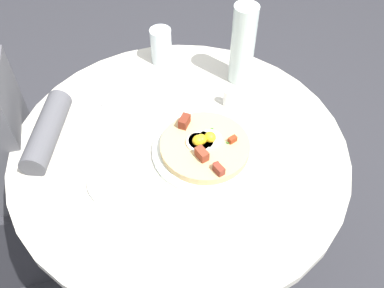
{
  "coord_description": "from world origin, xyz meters",
  "views": [
    {
      "loc": [
        -0.14,
        -0.75,
        1.62
      ],
      "look_at": [
        0.03,
        -0.02,
        0.76
      ],
      "focal_mm": 39.68,
      "sensor_mm": 36.0,
      "label": 1
    }
  ],
  "objects": [
    {
      "name": "fork",
      "position": [
        -0.14,
        0.13,
        0.75
      ],
      "size": [
        0.11,
        0.16,
        0.0
      ],
      "primitive_type": "cube",
      "rotation": [
        0.0,
        0.0,
        2.17
      ],
      "color": "silver",
      "rests_on": "napkin"
    },
    {
      "name": "water_glass",
      "position": [
        0.02,
        0.38,
        0.8
      ],
      "size": [
        0.07,
        0.07,
        0.12
      ],
      "primitive_type": "cylinder",
      "color": "silver",
      "rests_on": "dining_table"
    },
    {
      "name": "napkin",
      "position": [
        -0.15,
        0.12,
        0.74
      ],
      "size": [
        0.21,
        0.22,
        0.0
      ],
      "primitive_type": "cube",
      "rotation": [
        0.0,
        0.0,
        2.17
      ],
      "color": "white",
      "rests_on": "dining_table"
    },
    {
      "name": "dining_table",
      "position": [
        0.0,
        0.0,
        0.56
      ],
      "size": [
        0.92,
        0.92,
        0.74
      ],
      "color": "beige",
      "rests_on": "ground_plane"
    },
    {
      "name": "water_bottle",
      "position": [
        0.24,
        0.23,
        0.87
      ],
      "size": [
        0.07,
        0.07,
        0.26
      ],
      "primitive_type": "cylinder",
      "color": "silver",
      "rests_on": "dining_table"
    },
    {
      "name": "breakfast_pizza",
      "position": [
        0.06,
        -0.04,
        0.77
      ],
      "size": [
        0.24,
        0.24,
        0.05
      ],
      "color": "tan",
      "rests_on": "pizza_plate"
    },
    {
      "name": "salt_shaker",
      "position": [
        0.17,
        0.13,
        0.77
      ],
      "size": [
        0.03,
        0.03,
        0.05
      ],
      "primitive_type": "cylinder",
      "color": "white",
      "rests_on": "dining_table"
    },
    {
      "name": "pizza_plate",
      "position": [
        0.06,
        -0.04,
        0.75
      ],
      "size": [
        0.28,
        0.28,
        0.01
      ],
      "primitive_type": "cylinder",
      "color": "silver",
      "rests_on": "dining_table"
    },
    {
      "name": "ground_plane",
      "position": [
        0.0,
        0.0,
        0.0
      ],
      "size": [
        6.0,
        6.0,
        0.0
      ],
      "primitive_type": "plane",
      "color": "#2D2D33"
    },
    {
      "name": "knife",
      "position": [
        -0.17,
        0.11,
        0.75
      ],
      "size": [
        0.11,
        0.16,
        0.0
      ],
      "primitive_type": "cube",
      "rotation": [
        0.0,
        0.0,
        2.17
      ],
      "color": "silver",
      "rests_on": "napkin"
    },
    {
      "name": "bread_plate",
      "position": [
        -0.17,
        -0.08,
        0.74
      ],
      "size": [
        0.16,
        0.16,
        0.01
      ],
      "primitive_type": "cylinder",
      "color": "white",
      "rests_on": "dining_table"
    }
  ]
}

